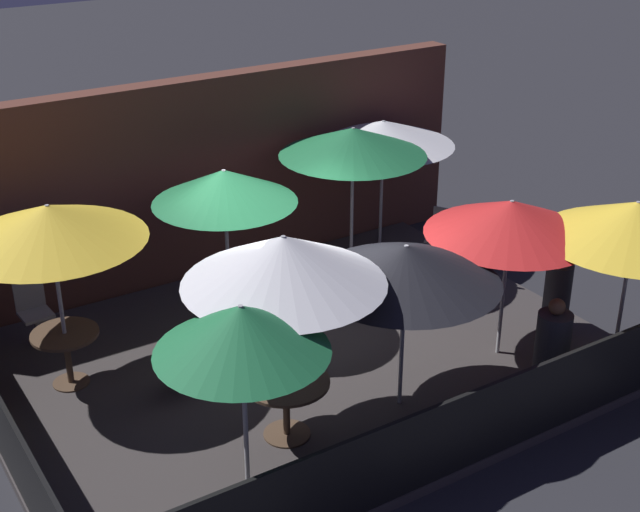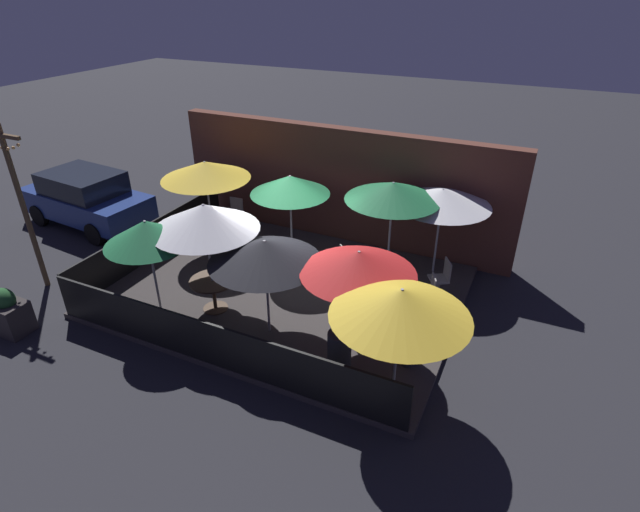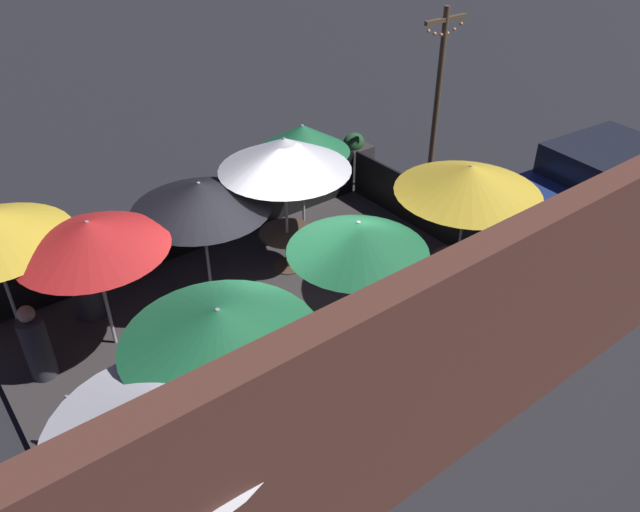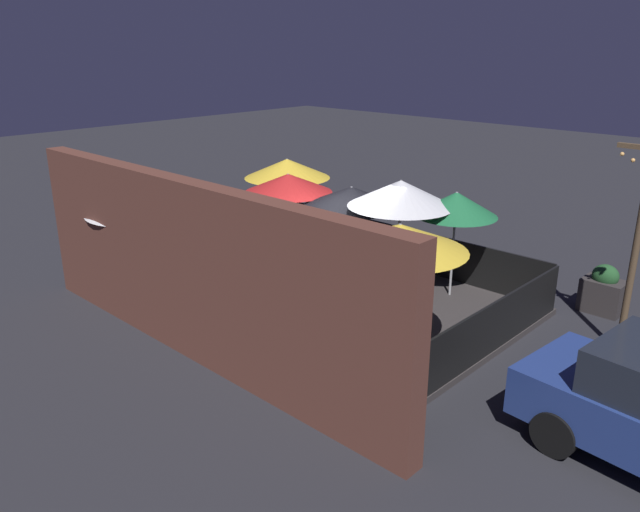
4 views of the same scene
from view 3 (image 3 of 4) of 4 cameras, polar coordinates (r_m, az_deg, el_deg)
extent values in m
plane|color=#26262B|center=(10.00, -3.22, -7.08)|extent=(60.00, 60.00, 0.00)
cube|color=#383333|center=(9.96, -3.23, -6.82)|extent=(7.79, 5.84, 0.12)
cube|color=brown|center=(7.20, 11.09, -10.49)|extent=(9.39, 0.36, 3.16)
cube|color=black|center=(11.71, -11.39, 2.60)|extent=(7.59, 0.05, 0.95)
cube|color=black|center=(11.80, 12.22, 2.77)|extent=(0.05, 5.64, 0.95)
cylinder|color=#B2B2B7|center=(10.15, 12.78, 1.97)|extent=(0.05, 0.05, 2.39)
cone|color=gold|center=(9.69, 13.49, 6.87)|extent=(2.24, 2.24, 0.44)
cylinder|color=#B2B2B7|center=(10.60, -3.11, 4.55)|extent=(0.05, 0.05, 2.48)
cone|color=silver|center=(10.16, -3.28, 9.31)|extent=(2.19, 2.19, 0.54)
cylinder|color=#B2B2B7|center=(6.80, -13.32, -19.13)|extent=(0.05, 0.05, 2.17)
cone|color=silver|center=(6.13, -14.42, -14.07)|extent=(2.28, 2.28, 0.39)
cylinder|color=#B2B2B7|center=(10.21, -10.43, 1.43)|extent=(0.05, 0.05, 2.08)
cone|color=black|center=(9.80, -10.91, 5.45)|extent=(2.20, 2.20, 0.45)
cylinder|color=#B2B2B7|center=(11.62, -1.54, 6.74)|extent=(0.05, 0.05, 2.25)
cone|color=#1E6B3D|center=(11.25, -1.61, 10.72)|extent=(1.71, 1.71, 0.50)
cylinder|color=#B2B2B7|center=(7.35, -8.50, -12.07)|extent=(0.05, 0.05, 2.37)
cone|color=#1E6B3D|center=(6.68, -9.19, -6.22)|extent=(2.19, 2.19, 0.42)
cylinder|color=#B2B2B7|center=(8.68, 3.30, -3.49)|extent=(0.05, 0.05, 2.33)
cone|color=#1E6B3D|center=(8.14, 3.51, 1.79)|extent=(1.90, 1.90, 0.45)
cylinder|color=#B2B2B7|center=(10.14, -26.98, -1.79)|extent=(0.05, 0.05, 2.25)
cylinder|color=#B2B2B7|center=(9.49, -19.29, -2.59)|extent=(0.05, 0.05, 2.16)
cone|color=red|center=(9.04, -20.28, 1.78)|extent=(2.13, 2.13, 0.45)
cylinder|color=#4C3828|center=(10.81, 12.00, -3.37)|extent=(0.46, 0.46, 0.02)
cylinder|color=#4C3828|center=(10.62, 12.21, -1.94)|extent=(0.08, 0.08, 0.68)
cylinder|color=#4C3828|center=(10.42, 12.44, -0.33)|extent=(0.83, 0.83, 0.04)
cylinder|color=#4C3828|center=(11.25, -2.92, -0.92)|extent=(0.54, 0.54, 0.02)
cylinder|color=#4C3828|center=(11.07, -2.97, 0.51)|extent=(0.08, 0.08, 0.69)
cylinder|color=#4C3828|center=(10.87, -3.03, 2.11)|extent=(0.98, 0.98, 0.04)
cube|color=gray|center=(10.48, 4.10, -2.49)|extent=(0.11, 0.11, 0.44)
cube|color=gray|center=(10.34, 4.15, -1.41)|extent=(0.56, 0.56, 0.04)
cube|color=gray|center=(10.20, 3.19, -0.31)|extent=(0.27, 0.33, 0.44)
cube|color=gray|center=(8.11, -18.50, -18.48)|extent=(0.11, 0.11, 0.45)
cube|color=gray|center=(7.92, -18.83, -17.38)|extent=(0.55, 0.55, 0.04)
cube|color=gray|center=(7.66, -20.02, -17.14)|extent=(0.23, 0.36, 0.44)
cube|color=gray|center=(10.22, 16.96, -5.23)|extent=(0.08, 0.08, 0.45)
cube|color=gray|center=(10.07, 17.19, -4.14)|extent=(0.42, 0.42, 0.04)
cube|color=gray|center=(9.86, 18.27, -3.51)|extent=(0.40, 0.05, 0.44)
cube|color=gray|center=(8.61, -19.46, -14.83)|extent=(0.11, 0.11, 0.44)
cube|color=gray|center=(8.44, -19.76, -13.76)|extent=(0.53, 0.53, 0.04)
cube|color=gray|center=(8.20, -21.00, -13.36)|extent=(0.19, 0.38, 0.44)
cube|color=gray|center=(8.96, -6.04, -10.03)|extent=(0.11, 0.11, 0.48)
cube|color=gray|center=(8.78, -6.14, -8.82)|extent=(0.57, 0.57, 0.04)
cube|color=gray|center=(8.49, -6.49, -8.44)|extent=(0.31, 0.30, 0.44)
cylinder|color=#333338|center=(10.53, -20.56, -2.95)|extent=(0.61, 0.61, 0.97)
sphere|color=brown|center=(10.21, -21.21, -0.30)|extent=(0.20, 0.20, 0.20)
cylinder|color=#333338|center=(9.65, -24.42, -7.68)|extent=(0.51, 0.51, 0.99)
sphere|color=tan|center=(9.29, -25.29, -4.82)|extent=(0.23, 0.23, 0.23)
cube|color=#332D2D|center=(14.60, 3.04, 8.70)|extent=(0.81, 0.57, 0.69)
ellipsoid|color=#235128|center=(14.41, 3.09, 10.27)|extent=(0.53, 0.42, 0.48)
cylinder|color=brown|center=(13.54, 10.63, 13.47)|extent=(0.12, 0.12, 3.89)
cube|color=brown|center=(13.07, 11.44, 20.44)|extent=(1.10, 0.08, 0.08)
sphere|color=#F4B260|center=(13.44, 12.78, 20.01)|extent=(0.07, 0.07, 0.07)
sphere|color=#F4B260|center=(13.32, 12.18, 19.60)|extent=(0.07, 0.07, 0.07)
sphere|color=#F4B260|center=(13.20, 11.59, 19.32)|extent=(0.07, 0.07, 0.07)
sphere|color=#F4B260|center=(13.06, 11.01, 19.24)|extent=(0.07, 0.07, 0.07)
sphere|color=#F4B260|center=(12.92, 10.45, 19.35)|extent=(0.07, 0.07, 0.07)
sphere|color=#F4B260|center=(12.77, 9.89, 19.61)|extent=(0.07, 0.07, 0.07)
cube|color=navy|center=(13.82, 23.98, 5.66)|extent=(4.12, 2.05, 0.70)
cube|color=#1E232D|center=(13.56, 24.61, 8.07)|extent=(2.32, 1.75, 0.60)
cylinder|color=black|center=(12.67, 23.16, 1.46)|extent=(0.65, 0.24, 0.64)
cylinder|color=black|center=(13.47, 17.85, 4.61)|extent=(0.65, 0.24, 0.64)
cylinder|color=black|center=(15.31, 24.08, 6.83)|extent=(0.65, 0.24, 0.64)
camera|label=1|loc=(17.59, -6.57, 32.82)|focal=50.00mm
camera|label=2|loc=(14.89, -45.57, 24.85)|focal=28.00mm
camera|label=4|loc=(12.86, 64.79, 9.44)|focal=35.00mm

